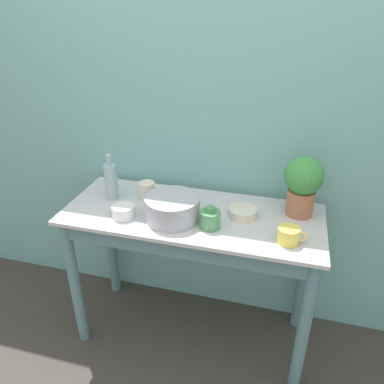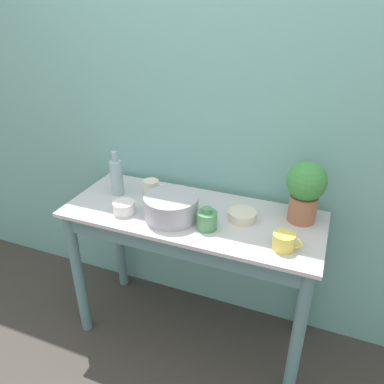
# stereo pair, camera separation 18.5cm
# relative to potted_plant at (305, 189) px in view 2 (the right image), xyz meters

# --- Properties ---
(ground_plane) EXTENTS (12.00, 12.00, 0.00)m
(ground_plane) POSITION_rel_potted_plant_xyz_m (-0.52, -0.40, -1.01)
(ground_plane) COLOR #3D3833
(wall_back) EXTENTS (6.00, 0.05, 2.40)m
(wall_back) POSITION_rel_potted_plant_xyz_m (-0.52, 0.19, 0.19)
(wall_back) COLOR #70ADA8
(wall_back) RESTS_ON ground_plane
(counter_table) EXTENTS (1.32, 0.54, 0.84)m
(counter_table) POSITION_rel_potted_plant_xyz_m (-0.52, -0.16, -0.36)
(counter_table) COLOR slate
(counter_table) RESTS_ON ground_plane
(potted_plant) EXTENTS (0.19, 0.19, 0.31)m
(potted_plant) POSITION_rel_potted_plant_xyz_m (0.00, 0.00, 0.00)
(potted_plant) COLOR #A36647
(potted_plant) RESTS_ON counter_table
(bowl_wash_large) EXTENTS (0.27, 0.27, 0.12)m
(bowl_wash_large) POSITION_rel_potted_plant_xyz_m (-0.60, -0.21, -0.12)
(bowl_wash_large) COLOR #A8A8B2
(bowl_wash_large) RESTS_ON counter_table
(bottle_tall) EXTENTS (0.07, 0.07, 0.25)m
(bottle_tall) POSITION_rel_potted_plant_xyz_m (-0.98, -0.09, -0.07)
(bottle_tall) COLOR #93B2BC
(bottle_tall) RESTS_ON counter_table
(bottle_short) EXTENTS (0.10, 0.10, 0.11)m
(bottle_short) POSITION_rel_potted_plant_xyz_m (-0.41, -0.24, -0.13)
(bottle_short) COLOR #4C8C59
(bottle_short) RESTS_ON counter_table
(mug_yellow) EXTENTS (0.13, 0.10, 0.08)m
(mug_yellow) POSITION_rel_potted_plant_xyz_m (-0.04, -0.27, -0.14)
(mug_yellow) COLOR #E5CC4C
(mug_yellow) RESTS_ON counter_table
(mug_cream) EXTENTS (0.12, 0.09, 0.09)m
(mug_cream) POSITION_rel_potted_plant_xyz_m (-0.80, -0.04, -0.13)
(mug_cream) COLOR beige
(mug_cream) RESTS_ON counter_table
(bowl_small_cream) EXTENTS (0.14, 0.14, 0.05)m
(bowl_small_cream) POSITION_rel_potted_plant_xyz_m (-0.27, -0.10, -0.15)
(bowl_small_cream) COLOR beige
(bowl_small_cream) RESTS_ON counter_table
(bowl_small_enamel_white) EXTENTS (0.11, 0.11, 0.06)m
(bowl_small_enamel_white) POSITION_rel_potted_plant_xyz_m (-0.84, -0.26, -0.14)
(bowl_small_enamel_white) COLOR silver
(bowl_small_enamel_white) RESTS_ON counter_table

